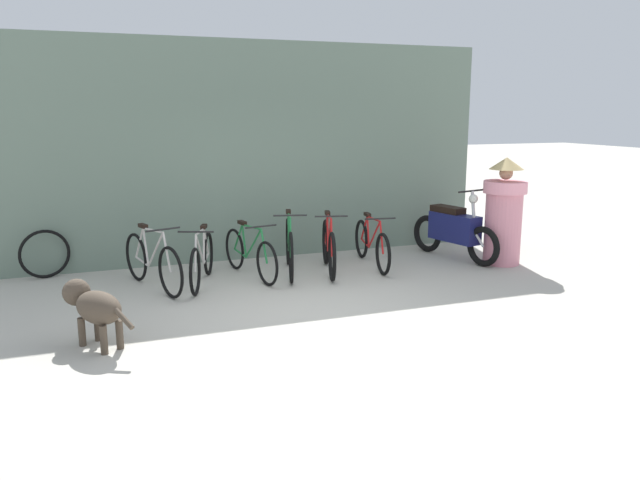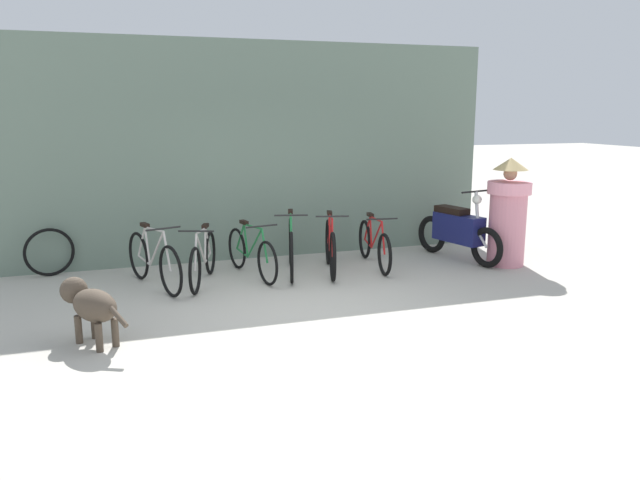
{
  "view_description": "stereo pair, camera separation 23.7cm",
  "coord_description": "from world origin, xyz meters",
  "px_view_note": "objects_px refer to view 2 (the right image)",
  "views": [
    {
      "loc": [
        -2.32,
        -6.52,
        2.33
      ],
      "look_at": [
        0.46,
        1.0,
        0.65
      ],
      "focal_mm": 35.0,
      "sensor_mm": 36.0,
      "label": 1
    },
    {
      "loc": [
        -2.1,
        -6.6,
        2.33
      ],
      "look_at": [
        0.46,
        1.0,
        0.65
      ],
      "focal_mm": 35.0,
      "sensor_mm": 36.0,
      "label": 2
    }
  ],
  "objects_px": {
    "bicycle_2": "(251,253)",
    "spare_tire_left": "(49,252)",
    "bicycle_1": "(203,259)",
    "bicycle_5": "(374,245)",
    "bicycle_4": "(330,248)",
    "bicycle_0": "(154,261)",
    "stray_dog": "(90,303)",
    "motorcycle": "(458,231)",
    "bicycle_3": "(291,247)",
    "person_in_robes": "(508,212)"
  },
  "relations": [
    {
      "from": "bicycle_5",
      "to": "spare_tire_left",
      "type": "relative_size",
      "value": 2.45
    },
    {
      "from": "bicycle_0",
      "to": "person_in_robes",
      "type": "relative_size",
      "value": 1.02
    },
    {
      "from": "bicycle_3",
      "to": "spare_tire_left",
      "type": "distance_m",
      "value": 3.43
    },
    {
      "from": "bicycle_0",
      "to": "bicycle_4",
      "type": "height_order",
      "value": "bicycle_4"
    },
    {
      "from": "bicycle_0",
      "to": "bicycle_2",
      "type": "distance_m",
      "value": 1.36
    },
    {
      "from": "bicycle_2",
      "to": "bicycle_3",
      "type": "relative_size",
      "value": 0.94
    },
    {
      "from": "bicycle_0",
      "to": "stray_dog",
      "type": "relative_size",
      "value": 1.71
    },
    {
      "from": "bicycle_0",
      "to": "stray_dog",
      "type": "bearing_deg",
      "value": -40.34
    },
    {
      "from": "bicycle_1",
      "to": "bicycle_2",
      "type": "bearing_deg",
      "value": 122.0
    },
    {
      "from": "bicycle_1",
      "to": "bicycle_4",
      "type": "relative_size",
      "value": 0.96
    },
    {
      "from": "bicycle_1",
      "to": "bicycle_5",
      "type": "bearing_deg",
      "value": 112.7
    },
    {
      "from": "bicycle_2",
      "to": "bicycle_4",
      "type": "relative_size",
      "value": 1.01
    },
    {
      "from": "bicycle_2",
      "to": "motorcycle",
      "type": "distance_m",
      "value": 3.31
    },
    {
      "from": "bicycle_0",
      "to": "bicycle_5",
      "type": "xyz_separation_m",
      "value": [
        3.24,
        0.13,
        -0.03
      ]
    },
    {
      "from": "stray_dog",
      "to": "person_in_robes",
      "type": "height_order",
      "value": "person_in_robes"
    },
    {
      "from": "bicycle_0",
      "to": "spare_tire_left",
      "type": "height_order",
      "value": "bicycle_0"
    },
    {
      "from": "bicycle_1",
      "to": "stray_dog",
      "type": "distance_m",
      "value": 2.34
    },
    {
      "from": "bicycle_2",
      "to": "person_in_robes",
      "type": "bearing_deg",
      "value": 70.0
    },
    {
      "from": "bicycle_3",
      "to": "bicycle_4",
      "type": "relative_size",
      "value": 1.07
    },
    {
      "from": "bicycle_3",
      "to": "bicycle_5",
      "type": "xyz_separation_m",
      "value": [
        1.3,
        -0.02,
        -0.05
      ]
    },
    {
      "from": "bicycle_3",
      "to": "motorcycle",
      "type": "bearing_deg",
      "value": 104.16
    },
    {
      "from": "bicycle_4",
      "to": "motorcycle",
      "type": "height_order",
      "value": "motorcycle"
    },
    {
      "from": "bicycle_1",
      "to": "bicycle_3",
      "type": "xyz_separation_m",
      "value": [
        1.29,
        0.16,
        0.05
      ]
    },
    {
      "from": "bicycle_4",
      "to": "motorcycle",
      "type": "xyz_separation_m",
      "value": [
        2.16,
        0.09,
        0.1
      ]
    },
    {
      "from": "bicycle_0",
      "to": "bicycle_2",
      "type": "bearing_deg",
      "value": 77.48
    },
    {
      "from": "bicycle_3",
      "to": "spare_tire_left",
      "type": "relative_size",
      "value": 2.5
    },
    {
      "from": "bicycle_2",
      "to": "spare_tire_left",
      "type": "height_order",
      "value": "bicycle_2"
    },
    {
      "from": "motorcycle",
      "to": "spare_tire_left",
      "type": "height_order",
      "value": "motorcycle"
    },
    {
      "from": "motorcycle",
      "to": "person_in_robes",
      "type": "distance_m",
      "value": 0.82
    },
    {
      "from": "person_in_robes",
      "to": "motorcycle",
      "type": "bearing_deg",
      "value": -61.56
    },
    {
      "from": "bicycle_4",
      "to": "bicycle_5",
      "type": "height_order",
      "value": "bicycle_4"
    },
    {
      "from": "bicycle_4",
      "to": "stray_dog",
      "type": "bearing_deg",
      "value": -44.05
    },
    {
      "from": "bicycle_1",
      "to": "motorcycle",
      "type": "height_order",
      "value": "motorcycle"
    },
    {
      "from": "bicycle_3",
      "to": "motorcycle",
      "type": "height_order",
      "value": "motorcycle"
    },
    {
      "from": "bicycle_5",
      "to": "stray_dog",
      "type": "relative_size",
      "value": 1.75
    },
    {
      "from": "bicycle_5",
      "to": "spare_tire_left",
      "type": "bearing_deg",
      "value": -93.89
    },
    {
      "from": "bicycle_0",
      "to": "bicycle_4",
      "type": "distance_m",
      "value": 2.5
    },
    {
      "from": "bicycle_2",
      "to": "spare_tire_left",
      "type": "distance_m",
      "value": 2.87
    },
    {
      "from": "bicycle_1",
      "to": "bicycle_4",
      "type": "height_order",
      "value": "bicycle_4"
    },
    {
      "from": "bicycle_3",
      "to": "bicycle_0",
      "type": "bearing_deg",
      "value": -70.6
    },
    {
      "from": "bicycle_2",
      "to": "bicycle_4",
      "type": "height_order",
      "value": "bicycle_4"
    },
    {
      "from": "bicycle_5",
      "to": "bicycle_4",
      "type": "bearing_deg",
      "value": -73.49
    },
    {
      "from": "bicycle_3",
      "to": "person_in_robes",
      "type": "bearing_deg",
      "value": 95.07
    },
    {
      "from": "person_in_robes",
      "to": "stray_dog",
      "type": "bearing_deg",
      "value": -2.35
    },
    {
      "from": "motorcycle",
      "to": "bicycle_4",
      "type": "bearing_deg",
      "value": -101.43
    },
    {
      "from": "bicycle_2",
      "to": "bicycle_3",
      "type": "xyz_separation_m",
      "value": [
        0.59,
        0.0,
        0.05
      ]
    },
    {
      "from": "bicycle_4",
      "to": "stray_dog",
      "type": "xyz_separation_m",
      "value": [
        -3.25,
        -1.9,
        0.05
      ]
    },
    {
      "from": "bicycle_1",
      "to": "bicycle_5",
      "type": "xyz_separation_m",
      "value": [
        2.59,
        0.14,
        -0.0
      ]
    },
    {
      "from": "bicycle_3",
      "to": "stray_dog",
      "type": "bearing_deg",
      "value": -37.86
    },
    {
      "from": "bicycle_4",
      "to": "bicycle_2",
      "type": "bearing_deg",
      "value": -80.81
    }
  ]
}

